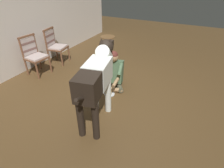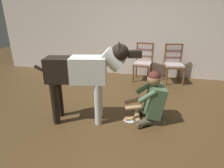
% 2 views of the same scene
% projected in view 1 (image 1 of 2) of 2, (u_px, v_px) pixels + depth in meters
% --- Properties ---
extents(ground_plane, '(14.92, 14.92, 0.00)m').
position_uv_depth(ground_plane, '(110.00, 97.00, 3.80)').
color(ground_plane, '#4E371E').
extents(back_wall, '(8.62, 0.10, 2.60)m').
position_uv_depth(back_wall, '(8.00, 22.00, 4.12)').
color(back_wall, silver).
rests_on(back_wall, ground).
extents(dining_chair_left_of_pair, '(0.50, 0.50, 0.98)m').
position_uv_depth(dining_chair_left_of_pair, '(33.00, 53.00, 4.46)').
color(dining_chair_left_of_pair, brown).
rests_on(dining_chair_left_of_pair, ground).
extents(dining_chair_right_of_pair, '(0.53, 0.53, 0.98)m').
position_uv_depth(dining_chair_right_of_pair, '(55.00, 44.00, 5.04)').
color(dining_chair_right_of_pair, brown).
rests_on(dining_chair_right_of_pair, ground).
extents(person_sitting_on_floor, '(0.70, 0.57, 0.87)m').
position_uv_depth(person_sitting_on_floor, '(113.00, 73.00, 3.98)').
color(person_sitting_on_floor, '#4F4D39').
rests_on(person_sitting_on_floor, ground).
extents(large_dog, '(1.63, 0.53, 1.31)m').
position_uv_depth(large_dog, '(97.00, 77.00, 2.84)').
color(large_dog, silver).
rests_on(large_dog, ground).
extents(hot_dog_on_plate, '(0.22, 0.22, 0.06)m').
position_uv_depth(hot_dog_on_plate, '(109.00, 93.00, 3.87)').
color(hot_dog_on_plate, silver).
rests_on(hot_dog_on_plate, ground).
extents(round_side_table, '(0.47, 0.47, 0.55)m').
position_uv_depth(round_side_table, '(108.00, 43.00, 5.77)').
color(round_side_table, brown).
rests_on(round_side_table, ground).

